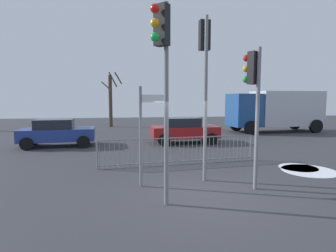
% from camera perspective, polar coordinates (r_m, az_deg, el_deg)
% --- Properties ---
extents(ground_plane, '(60.00, 60.00, 0.00)m').
position_cam_1_polar(ground_plane, '(7.63, 7.51, -14.02)').
color(ground_plane, '#38383D').
extents(traffic_light_foreground_left, '(0.47, 0.47, 4.75)m').
position_cam_1_polar(traffic_light_foreground_left, '(6.40, -1.14, 13.86)').
color(traffic_light_foreground_left, slate).
rests_on(traffic_light_foreground_left, ground).
extents(traffic_light_mid_left, '(0.42, 0.52, 3.97)m').
position_cam_1_polar(traffic_light_mid_left, '(8.10, 17.37, 7.86)').
color(traffic_light_mid_left, slate).
rests_on(traffic_light_mid_left, ground).
extents(traffic_light_rear_right, '(0.34, 0.57, 5.04)m').
position_cam_1_polar(traffic_light_rear_right, '(8.69, 7.58, 13.01)').
color(traffic_light_rear_right, slate).
rests_on(traffic_light_rear_right, ground).
extents(direction_sign_post, '(0.79, 0.10, 2.92)m').
position_cam_1_polar(direction_sign_post, '(7.93, -5.26, -1.03)').
color(direction_sign_post, slate).
rests_on(direction_sign_post, ground).
extents(pedestrian_guard_railing, '(6.26, 0.71, 1.07)m').
position_cam_1_polar(pedestrian_guard_railing, '(10.72, 2.42, -5.10)').
color(pedestrian_guard_railing, slate).
rests_on(pedestrian_guard_railing, ground).
extents(car_red_mid, '(3.87, 2.06, 1.47)m').
position_cam_1_polar(car_red_mid, '(15.83, 3.33, -0.78)').
color(car_red_mid, maroon).
rests_on(car_red_mid, ground).
extents(car_blue_far, '(3.93, 2.20, 1.47)m').
position_cam_1_polar(car_blue_far, '(15.84, -22.05, -1.19)').
color(car_blue_far, navy).
rests_on(car_blue_far, ground).
extents(delivery_truck, '(7.19, 3.09, 3.10)m').
position_cam_1_polar(delivery_truck, '(22.50, 21.44, 3.27)').
color(delivery_truck, silver).
rests_on(delivery_truck, ground).
extents(bare_tree_left, '(1.84, 1.57, 4.86)m').
position_cam_1_polar(bare_tree_left, '(25.21, -11.82, 5.53)').
color(bare_tree_left, '#473828').
rests_on(bare_tree_left, ground).
extents(snow_patch_kerb, '(1.88, 1.88, 0.01)m').
position_cam_1_polar(snow_patch_kerb, '(11.09, 27.27, -8.26)').
color(snow_patch_kerb, white).
rests_on(snow_patch_kerb, ground).
extents(snow_patch_island, '(1.37, 1.37, 0.01)m').
position_cam_1_polar(snow_patch_island, '(11.40, 25.45, -7.81)').
color(snow_patch_island, white).
rests_on(snow_patch_island, ground).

